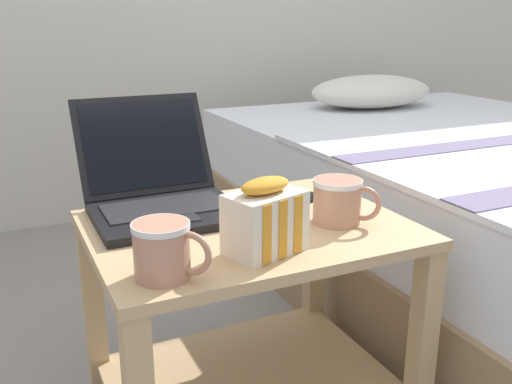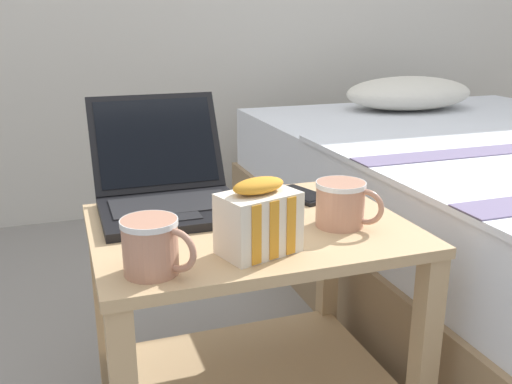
{
  "view_description": "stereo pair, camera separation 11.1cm",
  "coord_description": "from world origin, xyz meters",
  "px_view_note": "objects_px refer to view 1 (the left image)",
  "views": [
    {
      "loc": [
        -0.45,
        -1.0,
        0.91
      ],
      "look_at": [
        0.0,
        -0.04,
        0.58
      ],
      "focal_mm": 40.0,
      "sensor_mm": 36.0,
      "label": 1
    },
    {
      "loc": [
        -0.35,
        -1.04,
        0.91
      ],
      "look_at": [
        0.0,
        -0.04,
        0.58
      ],
      "focal_mm": 40.0,
      "sensor_mm": 36.0,
      "label": 2
    }
  ],
  "objects_px": {
    "bed": "(482,206)",
    "mug_front_left": "(339,199)",
    "laptop": "(159,189)",
    "cell_phone": "(291,194)",
    "mug_front_right": "(163,248)",
    "snack_bag": "(265,219)"
  },
  "relations": [
    {
      "from": "bed",
      "to": "mug_front_left",
      "type": "distance_m",
      "value": 1.05
    },
    {
      "from": "laptop",
      "to": "cell_phone",
      "type": "bearing_deg",
      "value": -5.61
    },
    {
      "from": "mug_front_right",
      "to": "snack_bag",
      "type": "distance_m",
      "value": 0.2
    },
    {
      "from": "laptop",
      "to": "mug_front_right",
      "type": "distance_m",
      "value": 0.35
    },
    {
      "from": "snack_bag",
      "to": "cell_phone",
      "type": "height_order",
      "value": "snack_bag"
    },
    {
      "from": "laptop",
      "to": "snack_bag",
      "type": "height_order",
      "value": "laptop"
    },
    {
      "from": "snack_bag",
      "to": "mug_front_right",
      "type": "bearing_deg",
      "value": -172.57
    },
    {
      "from": "mug_front_left",
      "to": "mug_front_right",
      "type": "xyz_separation_m",
      "value": [
        -0.4,
        -0.1,
        0.0
      ]
    },
    {
      "from": "mug_front_left",
      "to": "laptop",
      "type": "bearing_deg",
      "value": 142.68
    },
    {
      "from": "bed",
      "to": "mug_front_left",
      "type": "relative_size",
      "value": 16.05
    },
    {
      "from": "bed",
      "to": "mug_front_right",
      "type": "height_order",
      "value": "bed"
    },
    {
      "from": "snack_bag",
      "to": "cell_phone",
      "type": "xyz_separation_m",
      "value": [
        0.21,
        0.28,
        -0.06
      ]
    },
    {
      "from": "laptop",
      "to": "mug_front_left",
      "type": "relative_size",
      "value": 3.01
    },
    {
      "from": "bed",
      "to": "snack_bag",
      "type": "height_order",
      "value": "bed"
    },
    {
      "from": "bed",
      "to": "laptop",
      "type": "distance_m",
      "value": 1.26
    },
    {
      "from": "mug_front_right",
      "to": "mug_front_left",
      "type": "bearing_deg",
      "value": 14.1
    },
    {
      "from": "bed",
      "to": "mug_front_right",
      "type": "xyz_separation_m",
      "value": [
        -1.3,
        -0.55,
        0.28
      ]
    },
    {
      "from": "mug_front_right",
      "to": "snack_bag",
      "type": "xyz_separation_m",
      "value": [
        0.2,
        0.03,
        0.01
      ]
    },
    {
      "from": "bed",
      "to": "snack_bag",
      "type": "distance_m",
      "value": 1.26
    },
    {
      "from": "bed",
      "to": "mug_front_left",
      "type": "bearing_deg",
      "value": -153.63
    },
    {
      "from": "bed",
      "to": "cell_phone",
      "type": "xyz_separation_m",
      "value": [
        -0.9,
        -0.24,
        0.23
      ]
    },
    {
      "from": "mug_front_right",
      "to": "laptop",
      "type": "bearing_deg",
      "value": 75.18
    }
  ]
}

